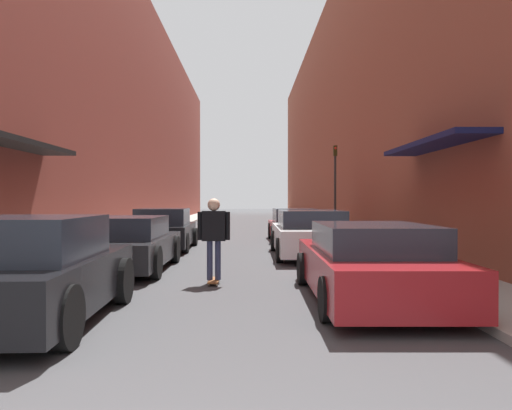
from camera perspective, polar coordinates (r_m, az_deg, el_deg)
ground at (r=24.48m, az=-2.04°, el=-3.19°), size 126.41×126.41×0.00m
curb_strip_left at (r=30.58m, az=-9.88°, el=-2.33°), size 1.80×57.46×0.12m
curb_strip_right at (r=30.44m, az=6.27°, el=-2.34°), size 1.80×57.46×0.12m
building_row_left at (r=31.52m, az=-15.19°, el=9.69°), size 4.90×57.46×13.22m
building_row_right at (r=31.32m, az=11.63°, el=10.07°), size 4.90×57.46×13.56m
parked_car_left_0 at (r=7.17m, az=-24.10°, el=-7.03°), size 1.89×3.96×1.41m
parked_car_left_1 at (r=11.81m, az=-14.75°, el=-4.34°), size 2.07×4.37×1.24m
parked_car_left_2 at (r=16.57m, az=-10.48°, el=-2.81°), size 1.89×4.15×1.34m
parked_car_right_0 at (r=8.26m, az=12.95°, el=-6.50°), size 2.02×4.75×1.24m
parked_car_right_1 at (r=14.34m, az=6.17°, el=-3.32°), size 2.08×4.69×1.32m
parked_car_right_2 at (r=19.60m, az=4.37°, el=-2.35°), size 1.92×4.04×1.28m
skateboarder at (r=9.67m, az=-4.85°, el=-3.02°), size 0.63×0.78×1.65m
traffic_light at (r=22.05m, az=9.03°, el=2.83°), size 0.16×0.22×3.86m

